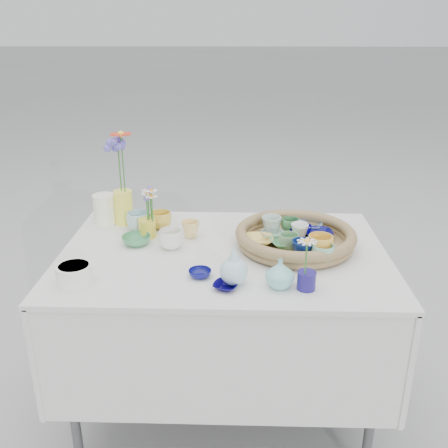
{
  "coord_description": "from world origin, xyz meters",
  "views": [
    {
      "loc": [
        0.05,
        -1.76,
        1.58
      ],
      "look_at": [
        0.0,
        0.02,
        0.87
      ],
      "focal_mm": 40.0,
      "sensor_mm": 36.0,
      "label": 1
    }
  ],
  "objects_px": {
    "bud_vase_seafoam": "(280,273)",
    "tall_vase_yellow": "(124,207)",
    "display_table": "(224,407)",
    "wicker_tray": "(295,238)"
  },
  "relations": [
    {
      "from": "bud_vase_seafoam",
      "to": "tall_vase_yellow",
      "type": "bearing_deg",
      "value": 138.97
    },
    {
      "from": "bud_vase_seafoam",
      "to": "tall_vase_yellow",
      "type": "distance_m",
      "value": 0.85
    },
    {
      "from": "display_table",
      "to": "wicker_tray",
      "type": "height_order",
      "value": "wicker_tray"
    },
    {
      "from": "wicker_tray",
      "to": "tall_vase_yellow",
      "type": "xyz_separation_m",
      "value": [
        -0.73,
        0.23,
        0.04
      ]
    },
    {
      "from": "display_table",
      "to": "bud_vase_seafoam",
      "type": "bearing_deg",
      "value": -55.18
    },
    {
      "from": "display_table",
      "to": "tall_vase_yellow",
      "type": "height_order",
      "value": "tall_vase_yellow"
    },
    {
      "from": "display_table",
      "to": "bud_vase_seafoam",
      "type": "distance_m",
      "value": 0.88
    },
    {
      "from": "display_table",
      "to": "tall_vase_yellow",
      "type": "bearing_deg",
      "value": 148.08
    },
    {
      "from": "display_table",
      "to": "bud_vase_seafoam",
      "type": "xyz_separation_m",
      "value": [
        0.19,
        -0.28,
        0.82
      ]
    },
    {
      "from": "bud_vase_seafoam",
      "to": "wicker_tray",
      "type": "bearing_deg",
      "value": 75.48
    }
  ]
}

